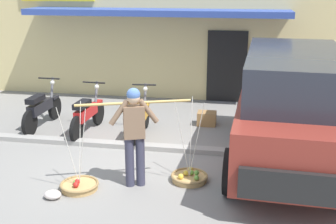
{
  "coord_description": "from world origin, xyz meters",
  "views": [
    {
      "loc": [
        1.91,
        -7.33,
        3.34
      ],
      "look_at": [
        0.51,
        0.6,
        0.85
      ],
      "focal_mm": 45.94,
      "sensor_mm": 36.0,
      "label": 1
    }
  ],
  "objects_px": {
    "motorcycle_third_in_row": "(141,117)",
    "wooden_crate": "(207,118)",
    "fruit_basket_right_side": "(79,185)",
    "motorcycle_second_in_row": "(87,114)",
    "fruit_basket_left_side": "(189,177)",
    "fruit_vendor": "(134,131)",
    "parked_truck": "(293,105)",
    "plastic_litter_bag": "(53,195)",
    "motorcycle_nearest_shop": "(42,109)"
  },
  "relations": [
    {
      "from": "fruit_basket_left_side",
      "to": "motorcycle_third_in_row",
      "type": "xyz_separation_m",
      "value": [
        -1.33,
        1.98,
        0.38
      ]
    },
    {
      "from": "motorcycle_second_in_row",
      "to": "fruit_basket_left_side",
      "type": "bearing_deg",
      "value": -37.81
    },
    {
      "from": "fruit_basket_left_side",
      "to": "motorcycle_nearest_shop",
      "type": "distance_m",
      "value": 4.39
    },
    {
      "from": "fruit_vendor",
      "to": "motorcycle_nearest_shop",
      "type": "relative_size",
      "value": 0.97
    },
    {
      "from": "wooden_crate",
      "to": "fruit_basket_left_side",
      "type": "bearing_deg",
      "value": -90.47
    },
    {
      "from": "fruit_basket_left_side",
      "to": "plastic_litter_bag",
      "type": "height_order",
      "value": "fruit_basket_left_side"
    },
    {
      "from": "fruit_basket_left_side",
      "to": "parked_truck",
      "type": "distance_m",
      "value": 2.33
    },
    {
      "from": "fruit_basket_right_side",
      "to": "motorcycle_nearest_shop",
      "type": "xyz_separation_m",
      "value": [
        -2.01,
        2.85,
        0.38
      ]
    },
    {
      "from": "fruit_basket_left_side",
      "to": "fruit_basket_right_side",
      "type": "xyz_separation_m",
      "value": [
        -1.76,
        -0.63,
        -0.0
      ]
    },
    {
      "from": "motorcycle_nearest_shop",
      "to": "fruit_basket_right_side",
      "type": "bearing_deg",
      "value": -54.8
    },
    {
      "from": "fruit_vendor",
      "to": "wooden_crate",
      "type": "height_order",
      "value": "fruit_vendor"
    },
    {
      "from": "motorcycle_third_in_row",
      "to": "parked_truck",
      "type": "xyz_separation_m",
      "value": [
        3.08,
        -0.86,
        0.68
      ]
    },
    {
      "from": "motorcycle_nearest_shop",
      "to": "motorcycle_second_in_row",
      "type": "distance_m",
      "value": 1.22
    },
    {
      "from": "motorcycle_third_in_row",
      "to": "motorcycle_nearest_shop",
      "type": "bearing_deg",
      "value": 174.61
    },
    {
      "from": "motorcycle_second_in_row",
      "to": "motorcycle_nearest_shop",
      "type": "bearing_deg",
      "value": 169.62
    },
    {
      "from": "fruit_basket_left_side",
      "to": "wooden_crate",
      "type": "bearing_deg",
      "value": 89.53
    },
    {
      "from": "parked_truck",
      "to": "plastic_litter_bag",
      "type": "bearing_deg",
      "value": -150.75
    },
    {
      "from": "fruit_basket_right_side",
      "to": "motorcycle_third_in_row",
      "type": "xyz_separation_m",
      "value": [
        0.43,
        2.62,
        0.38
      ]
    },
    {
      "from": "motorcycle_third_in_row",
      "to": "fruit_vendor",
      "type": "bearing_deg",
      "value": -78.96
    },
    {
      "from": "fruit_basket_left_side",
      "to": "fruit_basket_right_side",
      "type": "relative_size",
      "value": 1.0
    },
    {
      "from": "fruit_basket_left_side",
      "to": "wooden_crate",
      "type": "xyz_separation_m",
      "value": [
        0.02,
        3.05,
        0.08
      ]
    },
    {
      "from": "motorcycle_nearest_shop",
      "to": "plastic_litter_bag",
      "type": "distance_m",
      "value": 3.67
    },
    {
      "from": "fruit_vendor",
      "to": "parked_truck",
      "type": "xyz_separation_m",
      "value": [
        2.63,
        1.44,
        0.15
      ]
    },
    {
      "from": "fruit_vendor",
      "to": "parked_truck",
      "type": "bearing_deg",
      "value": 28.67
    },
    {
      "from": "plastic_litter_bag",
      "to": "motorcycle_nearest_shop",
      "type": "bearing_deg",
      "value": 117.92
    },
    {
      "from": "fruit_vendor",
      "to": "motorcycle_nearest_shop",
      "type": "height_order",
      "value": "fruit_vendor"
    },
    {
      "from": "wooden_crate",
      "to": "fruit_basket_right_side",
      "type": "bearing_deg",
      "value": -115.86
    },
    {
      "from": "fruit_basket_right_side",
      "to": "parked_truck",
      "type": "relative_size",
      "value": 0.3
    },
    {
      "from": "motorcycle_nearest_shop",
      "to": "wooden_crate",
      "type": "height_order",
      "value": "motorcycle_nearest_shop"
    },
    {
      "from": "motorcycle_second_in_row",
      "to": "parked_truck",
      "type": "xyz_separation_m",
      "value": [
        4.32,
        -0.87,
        0.68
      ]
    },
    {
      "from": "motorcycle_second_in_row",
      "to": "plastic_litter_bag",
      "type": "relative_size",
      "value": 6.51
    },
    {
      "from": "motorcycle_third_in_row",
      "to": "wooden_crate",
      "type": "relative_size",
      "value": 4.14
    },
    {
      "from": "fruit_vendor",
      "to": "plastic_litter_bag",
      "type": "relative_size",
      "value": 6.33
    },
    {
      "from": "fruit_vendor",
      "to": "motorcycle_second_in_row",
      "type": "xyz_separation_m",
      "value": [
        -1.69,
        2.31,
        -0.53
      ]
    },
    {
      "from": "motorcycle_second_in_row",
      "to": "parked_truck",
      "type": "bearing_deg",
      "value": -11.37
    },
    {
      "from": "fruit_vendor",
      "to": "motorcycle_third_in_row",
      "type": "height_order",
      "value": "fruit_vendor"
    },
    {
      "from": "motorcycle_nearest_shop",
      "to": "wooden_crate",
      "type": "relative_size",
      "value": 4.14
    },
    {
      "from": "fruit_basket_right_side",
      "to": "motorcycle_second_in_row",
      "type": "bearing_deg",
      "value": 107.14
    },
    {
      "from": "fruit_basket_left_side",
      "to": "fruit_basket_right_side",
      "type": "bearing_deg",
      "value": -160.27
    },
    {
      "from": "wooden_crate",
      "to": "motorcycle_second_in_row",
      "type": "bearing_deg",
      "value": -157.82
    },
    {
      "from": "fruit_vendor",
      "to": "fruit_basket_right_side",
      "type": "xyz_separation_m",
      "value": [
        -0.88,
        -0.32,
        -0.91
      ]
    },
    {
      "from": "motorcycle_third_in_row",
      "to": "parked_truck",
      "type": "relative_size",
      "value": 0.37
    },
    {
      "from": "motorcycle_third_in_row",
      "to": "wooden_crate",
      "type": "bearing_deg",
      "value": 38.29
    },
    {
      "from": "motorcycle_second_in_row",
      "to": "wooden_crate",
      "type": "distance_m",
      "value": 2.82
    },
    {
      "from": "fruit_vendor",
      "to": "motorcycle_second_in_row",
      "type": "height_order",
      "value": "fruit_vendor"
    },
    {
      "from": "motorcycle_second_in_row",
      "to": "plastic_litter_bag",
      "type": "height_order",
      "value": "motorcycle_second_in_row"
    },
    {
      "from": "plastic_litter_bag",
      "to": "wooden_crate",
      "type": "height_order",
      "value": "wooden_crate"
    },
    {
      "from": "parked_truck",
      "to": "plastic_litter_bag",
      "type": "relative_size",
      "value": 17.46
    },
    {
      "from": "fruit_vendor",
      "to": "motorcycle_third_in_row",
      "type": "distance_m",
      "value": 2.4
    },
    {
      "from": "fruit_basket_right_side",
      "to": "motorcycle_third_in_row",
      "type": "bearing_deg",
      "value": 80.62
    }
  ]
}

